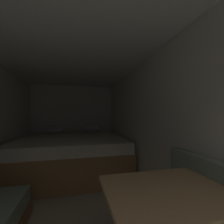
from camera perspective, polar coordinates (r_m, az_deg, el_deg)
ground_plane at (r=2.46m, az=-16.16°, el=-30.99°), size 6.67×6.67×0.00m
wall_back at (r=4.50m, az=-14.62°, el=-3.51°), size 2.39×0.05×2.08m
wall_right at (r=2.39m, az=13.38°, el=-5.51°), size 0.05×4.67×2.08m
ceiling_slab at (r=2.31m, az=-15.81°, el=21.40°), size 2.39×4.67×0.05m
bed at (r=3.51m, az=-15.07°, el=-15.07°), size 2.17×2.04×0.95m
dinette_table at (r=1.13m, az=20.22°, el=-30.75°), size 0.76×0.60×0.77m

